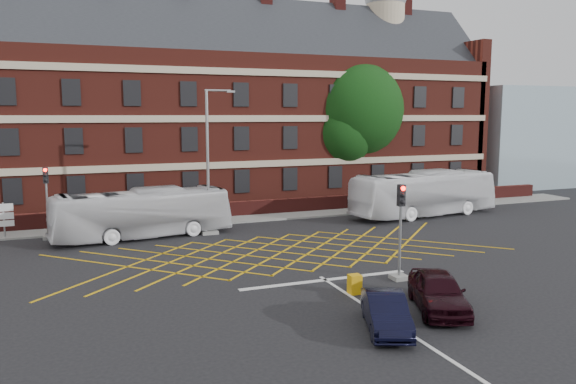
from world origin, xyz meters
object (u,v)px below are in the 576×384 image
object	(u,v)px
bus_right	(424,194)
utility_cabinet	(355,284)
bus_left	(142,213)
car_maroon	(438,291)
car_navy	(386,312)
traffic_light_far	(48,210)
traffic_light_near	(400,241)
deciduous_tree	(353,116)
street_lamp	(209,185)
direction_signs	(4,216)

from	to	relation	value
bus_right	utility_cabinet	bearing A→B (deg)	129.73
bus_left	car_maroon	bearing A→B (deg)	-160.31
bus_left	car_navy	distance (m)	18.85
traffic_light_far	car_navy	bearing A→B (deg)	-60.17
bus_left	traffic_light_near	bearing A→B (deg)	-151.29
car_maroon	traffic_light_near	world-z (taller)	traffic_light_near
car_maroon	deciduous_tree	distance (m)	29.33
car_navy	street_lamp	size ratio (longest dim) A/B	0.43
car_navy	direction_signs	bearing A→B (deg)	145.57
car_navy	street_lamp	bearing A→B (deg)	118.06
bus_right	traffic_light_far	xyz separation A→B (m)	(-25.16, 1.56, 0.14)
car_maroon	car_navy	bearing A→B (deg)	-138.88
bus_right	deciduous_tree	world-z (taller)	deciduous_tree
traffic_light_far	street_lamp	distance (m)	9.53
bus_right	street_lamp	xyz separation A→B (m)	(-15.91, -0.38, 1.39)
street_lamp	utility_cabinet	world-z (taller)	street_lamp
bus_right	deciduous_tree	distance (m)	11.16
car_navy	utility_cabinet	xyz separation A→B (m)	(0.83, 3.81, -0.22)
bus_left	street_lamp	world-z (taller)	street_lamp
deciduous_tree	traffic_light_near	size ratio (longest dim) A/B	2.81
bus_left	bus_right	size ratio (longest dim) A/B	0.90
bus_left	utility_cabinet	xyz separation A→B (m)	(6.77, -14.07, -1.06)
car_maroon	deciduous_tree	xyz separation A→B (m)	(10.43, 26.66, 6.40)
car_maroon	traffic_light_near	bearing A→B (deg)	101.02
bus_left	direction_signs	bearing A→B (deg)	64.41
street_lamp	bus_left	bearing A→B (deg)	175.30
traffic_light_near	street_lamp	size ratio (longest dim) A/B	0.49
car_navy	traffic_light_far	size ratio (longest dim) A/B	0.88
bus_left	deciduous_tree	distance (m)	22.25
traffic_light_far	utility_cabinet	world-z (taller)	traffic_light_far
traffic_light_near	direction_signs	size ratio (longest dim) A/B	1.94
car_navy	car_maroon	size ratio (longest dim) A/B	0.87
car_navy	traffic_light_near	xyz separation A→B (m)	(3.64, 4.88, 1.15)
direction_signs	car_navy	bearing A→B (deg)	-56.24
traffic_light_near	direction_signs	world-z (taller)	traffic_light_near
street_lamp	deciduous_tree	bearing A→B (deg)	33.54
car_navy	car_maroon	xyz separation A→B (m)	(2.83, 0.94, 0.12)
deciduous_tree	utility_cabinet	distance (m)	27.67
bus_left	traffic_light_near	world-z (taller)	traffic_light_near
car_maroon	direction_signs	world-z (taller)	direction_signs
deciduous_tree	bus_left	bearing A→B (deg)	-153.13
direction_signs	bus_left	bearing A→B (deg)	-17.89
traffic_light_near	traffic_light_far	bearing A→B (deg)	135.40
deciduous_tree	direction_signs	distance (m)	28.40
bus_right	bus_left	bearing A→B (deg)	82.87
street_lamp	utility_cabinet	distance (m)	14.25
traffic_light_far	bus_right	bearing A→B (deg)	-3.55
utility_cabinet	direction_signs	bearing A→B (deg)	131.10
bus_right	direction_signs	world-z (taller)	bus_right
car_maroon	street_lamp	xyz separation A→B (m)	(-4.75, 16.60, 2.28)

